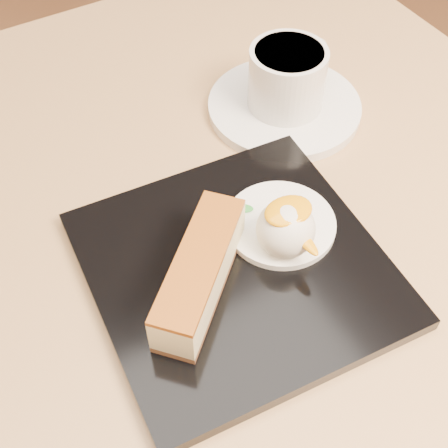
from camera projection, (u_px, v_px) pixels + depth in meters
table at (197, 360)px, 0.61m from camera, size 0.80×0.80×0.72m
dessert_plate at (237, 269)px, 0.49m from camera, size 0.24×0.24×0.01m
cheesecake at (200, 273)px, 0.45m from camera, size 0.11×0.11×0.04m
cream_smear at (280, 224)px, 0.51m from camera, size 0.09×0.09×0.01m
ice_cream_scoop at (286, 229)px, 0.48m from camera, size 0.05×0.05×0.05m
mango_sauce at (288, 211)px, 0.46m from camera, size 0.04×0.03×0.01m
mint_sprig at (234, 214)px, 0.51m from camera, size 0.04×0.03×0.00m
saucer at (284, 107)px, 0.61m from camera, size 0.15×0.15×0.01m
coffee_cup at (288, 76)px, 0.59m from camera, size 0.10×0.07×0.06m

